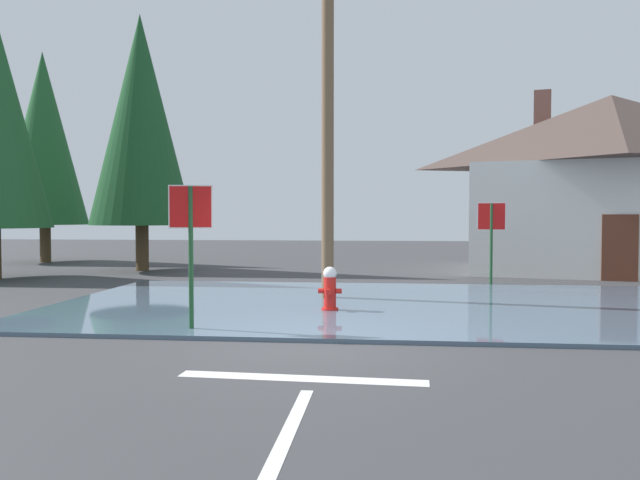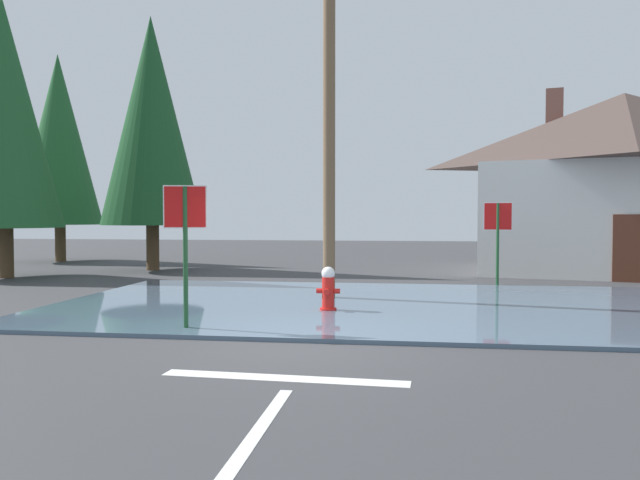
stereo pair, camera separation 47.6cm
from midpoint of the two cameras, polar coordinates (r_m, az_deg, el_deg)
The scene contains 11 objects.
ground_plane at distance 9.88m, azimuth -2.58°, elevation -9.46°, with size 80.00×80.00×0.10m, color #38383A.
flood_puddle at distance 13.55m, azimuth 4.35°, elevation -5.91°, with size 13.78×8.04×0.07m, color #4C6075.
lane_stop_bar at distance 7.67m, azimuth -3.50°, elevation -12.48°, with size 3.02×0.30×0.01m, color silver.
lane_center_stripe at distance 5.71m, azimuth -5.74°, elevation -17.69°, with size 3.10×0.14×0.01m, color silver.
stop_sign_near at distance 10.62m, azimuth -12.97°, elevation 1.11°, with size 0.70×0.20×2.46m.
fire_hydrant at distance 12.51m, azimuth -0.18°, elevation -4.63°, with size 0.47×0.40×0.94m.
utility_pole at distance 14.56m, azimuth -0.25°, elevation 12.14°, with size 1.60×0.28×8.57m.
stop_sign_far at distance 17.65m, azimuth 14.62°, elevation 1.20°, with size 0.74×0.20×2.32m.
house at distance 23.55m, azimuth 24.38°, elevation 4.93°, with size 10.73×8.40×6.55m.
pine_tree_tall_left at distance 29.15m, azimuth -24.32°, elevation 8.42°, with size 3.54×3.54×8.85m.
pine_tree_mid_left at distance 23.50m, azimuth -16.59°, elevation 10.42°, with size 3.64×3.64×9.09m.
Camera 1 is at (1.23, -9.60, 1.94)m, focal length 35.10 mm.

